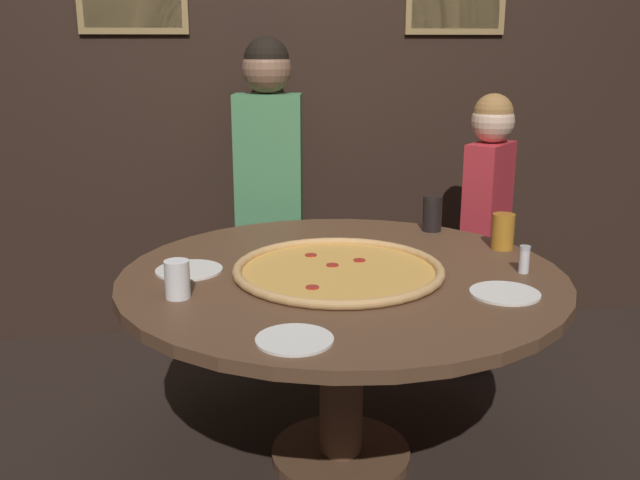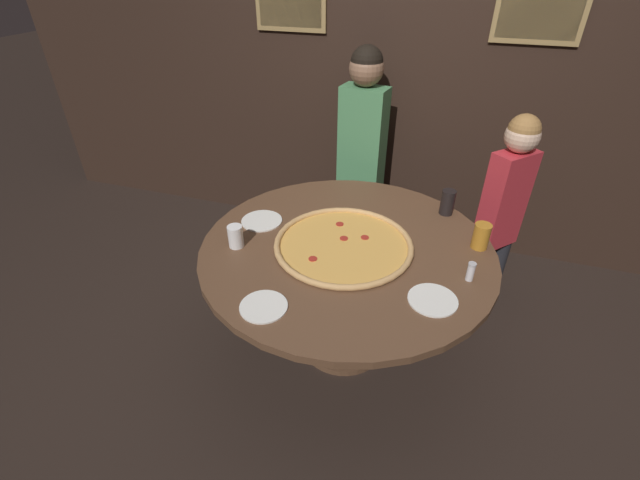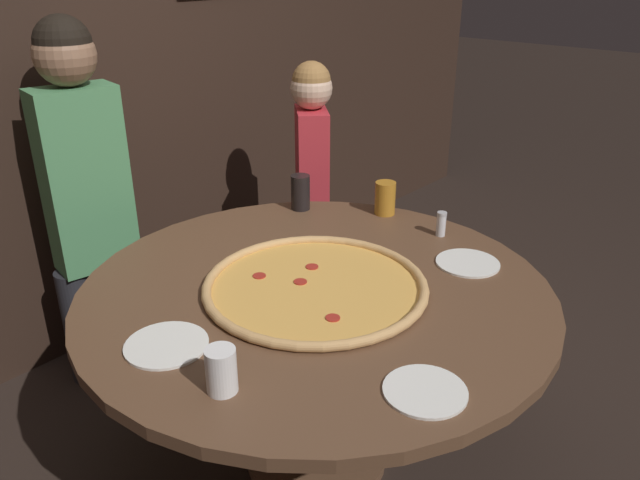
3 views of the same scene
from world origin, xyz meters
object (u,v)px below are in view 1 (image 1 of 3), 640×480
at_px(diner_centre_back, 487,216).
at_px(giant_pizza, 338,270).
at_px(drink_cup_beside_pizza, 177,279).
at_px(condiment_shaker, 524,259).
at_px(drink_cup_near_right, 432,214).
at_px(diner_side_left, 269,179).
at_px(dining_table, 342,308).
at_px(white_plate_beside_cup, 294,340).
at_px(white_plate_left_side, 505,293).
at_px(white_plate_near_front, 189,270).
at_px(drink_cup_by_shaker, 503,231).

bearing_deg(diner_centre_back, giant_pizza, -4.72).
bearing_deg(giant_pizza, drink_cup_beside_pizza, -162.52).
relative_size(condiment_shaker, diner_centre_back, 0.07).
height_order(drink_cup_beside_pizza, drink_cup_near_right, drink_cup_near_right).
relative_size(drink_cup_near_right, diner_side_left, 0.10).
height_order(dining_table, white_plate_beside_cup, white_plate_beside_cup).
distance_m(drink_cup_beside_pizza, white_plate_left_side, 1.04).
height_order(drink_cup_beside_pizza, white_plate_near_front, drink_cup_beside_pizza).
xyz_separation_m(drink_cup_beside_pizza, diner_centre_back, (1.36, 0.92, -0.07)).
distance_m(drink_cup_near_right, white_plate_near_front, 1.09).
bearing_deg(white_plate_left_side, drink_cup_by_shaker, 69.31).
relative_size(drink_cup_near_right, drink_cup_by_shaker, 1.08).
xyz_separation_m(drink_cup_near_right, white_plate_left_side, (0.00, -0.80, -0.07)).
bearing_deg(diner_side_left, dining_table, 109.06).
height_order(drink_cup_by_shaker, condiment_shaker, drink_cup_by_shaker).
xyz_separation_m(giant_pizza, diner_side_left, (-0.17, 1.09, 0.12)).
height_order(dining_table, drink_cup_by_shaker, drink_cup_by_shaker).
height_order(drink_cup_by_shaker, white_plate_beside_cup, drink_cup_by_shaker).
distance_m(drink_cup_by_shaker, white_plate_beside_cup, 1.18).
xyz_separation_m(giant_pizza, white_plate_left_side, (0.49, -0.28, -0.01)).
relative_size(white_plate_left_side, diner_centre_back, 0.17).
distance_m(drink_cup_by_shaker, white_plate_near_front, 1.20).
xyz_separation_m(drink_cup_beside_pizza, white_plate_near_front, (0.02, 0.27, -0.06)).
relative_size(drink_cup_beside_pizza, diner_centre_back, 0.09).
height_order(drink_cup_by_shaker, diner_side_left, diner_side_left).
height_order(drink_cup_near_right, condiment_shaker, drink_cup_near_right).
height_order(white_plate_near_front, diner_centre_back, diner_centre_back).
height_order(giant_pizza, diner_centre_back, diner_centre_back).
bearing_deg(drink_cup_beside_pizza, diner_side_left, 73.52).
distance_m(dining_table, drink_cup_by_shaker, 0.72).
xyz_separation_m(dining_table, drink_cup_near_right, (0.47, 0.51, 0.21)).
height_order(dining_table, white_plate_left_side, white_plate_left_side).
bearing_deg(dining_table, drink_cup_near_right, 47.08).
relative_size(white_plate_left_side, white_plate_beside_cup, 1.05).
distance_m(giant_pizza, white_plate_beside_cup, 0.59).
relative_size(white_plate_near_front, condiment_shaker, 2.42).
distance_m(drink_cup_by_shaker, condiment_shaker, 0.30).
bearing_deg(white_plate_left_side, white_plate_near_front, 159.39).
distance_m(drink_cup_beside_pizza, drink_cup_near_right, 1.23).
bearing_deg(giant_pizza, diner_centre_back, 42.59).
height_order(dining_table, condiment_shaker, condiment_shaker).
xyz_separation_m(white_plate_near_front, white_plate_beside_cup, (0.30, -0.65, 0.00)).
bearing_deg(diner_side_left, diner_centre_back, 170.64).
relative_size(drink_cup_near_right, diner_centre_back, 0.12).
height_order(drink_cup_near_right, drink_cup_by_shaker, drink_cup_near_right).
bearing_deg(diner_centre_back, dining_table, -4.63).
height_order(drink_cup_by_shaker, white_plate_near_front, drink_cup_by_shaker).
bearing_deg(drink_cup_near_right, diner_centre_back, 35.25).
relative_size(drink_cup_near_right, white_plate_near_front, 0.64).
height_order(white_plate_left_side, diner_side_left, diner_side_left).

